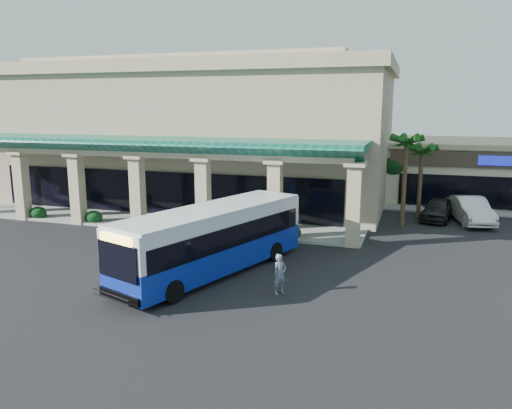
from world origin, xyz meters
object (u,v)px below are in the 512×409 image
at_px(pedestrian, 280,274).
at_px(car_white, 470,210).
at_px(transit_bus, 213,241).
at_px(car_silver, 438,209).

distance_m(pedestrian, car_white, 18.60).
bearing_deg(transit_bus, car_white, 69.58).
xyz_separation_m(transit_bus, car_silver, (10.40, 15.06, -0.81)).
distance_m(transit_bus, car_white, 19.35).
bearing_deg(car_white, car_silver, 160.07).
height_order(transit_bus, pedestrian, transit_bus).
height_order(pedestrian, car_white, car_white).
distance_m(car_silver, car_white, 2.06).
xyz_separation_m(transit_bus, car_white, (12.45, 14.80, -0.70)).
relative_size(pedestrian, car_white, 0.32).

